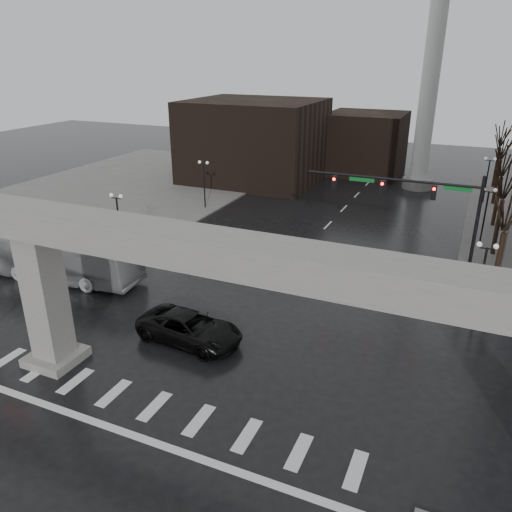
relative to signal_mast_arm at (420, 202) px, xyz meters
The scene contains 20 objects.
ground 21.64m from the signal_mast_arm, 115.57° to the right, with size 160.00×160.00×0.00m, color black.
sidewalk_nw 39.41m from the signal_mast_arm, 153.82° to the left, with size 28.00×36.00×0.15m, color slate.
elevated_guideway 20.35m from the signal_mast_arm, 112.35° to the right, with size 48.00×2.60×8.70m.
building_far_left 32.68m from the signal_mast_arm, 134.74° to the left, with size 16.00×14.00×10.00m, color black.
building_far_mid 35.02m from the signal_mast_arm, 108.32° to the left, with size 10.00×10.00×8.00m, color black.
smokestack 28.38m from the signal_mast_arm, 96.28° to the left, with size 3.60×3.60×30.00m.
signal_mast_arm is the anchor object (origin of this frame).
lamp_right_0 6.99m from the signal_mast_arm, 46.80° to the right, with size 1.22×0.32×5.11m.
lamp_right_1 10.51m from the signal_mast_arm, 63.90° to the left, with size 1.22×0.32×5.11m.
lamp_right_2 23.75m from the signal_mast_arm, 79.01° to the left, with size 1.22×0.32×5.11m.
lamp_left_0 23.12m from the signal_mast_arm, 167.96° to the right, with size 1.22×0.32×5.11m.
lamp_left_1 24.42m from the signal_mast_arm, 157.75° to the left, with size 1.22×0.32×5.11m.
lamp_left_2 32.40m from the signal_mast_arm, 134.11° to the left, with size 1.22×0.32×5.11m.
tree_right_0 6.37m from the signal_mast_arm, ahead, with size 1.09×1.58×7.50m.
tree_right_1 9.57m from the signal_mast_arm, 52.50° to the left, with size 1.09×1.61×7.67m.
tree_right_2 16.45m from the signal_mast_arm, 70.00° to the left, with size 1.10×1.63×7.85m.
tree_right_3 24.04m from the signal_mast_arm, 76.58° to the left, with size 1.11×1.66×8.02m.
tree_right_4 31.83m from the signal_mast_arm, 79.94° to the left, with size 1.12×1.69×8.19m.
pickup_truck 18.26m from the signal_mast_arm, 126.22° to the right, with size 2.87×6.23×1.73m, color black.
city_bus 26.24m from the signal_mast_arm, 156.02° to the right, with size 3.02×12.90×3.59m, color #9A999E.
Camera 1 is at (12.07, -16.50, 15.49)m, focal length 35.00 mm.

